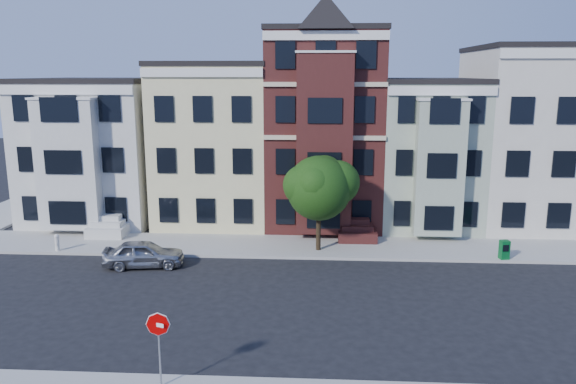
# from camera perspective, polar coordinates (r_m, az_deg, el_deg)

# --- Properties ---
(ground) EXTENTS (120.00, 120.00, 0.00)m
(ground) POSITION_cam_1_polar(r_m,az_deg,el_deg) (24.12, 3.66, -11.52)
(ground) COLOR black
(far_sidewalk) EXTENTS (60.00, 4.00, 0.15)m
(far_sidewalk) POSITION_cam_1_polar(r_m,az_deg,el_deg) (31.60, 3.59, -5.61)
(far_sidewalk) COLOR #9E9B93
(far_sidewalk) RESTS_ON ground
(house_white) EXTENTS (8.00, 9.00, 9.00)m
(house_white) POSITION_cam_1_polar(r_m,az_deg,el_deg) (39.82, -18.53, 3.98)
(house_white) COLOR silver
(house_white) RESTS_ON ground
(house_yellow) EXTENTS (7.00, 9.00, 10.00)m
(house_yellow) POSITION_cam_1_polar(r_m,az_deg,el_deg) (37.53, -7.13, 4.83)
(house_yellow) COLOR beige
(house_yellow) RESTS_ON ground
(house_brown) EXTENTS (7.00, 9.00, 12.00)m
(house_brown) POSITION_cam_1_polar(r_m,az_deg,el_deg) (36.80, 3.68, 6.32)
(house_brown) COLOR #3D1714
(house_brown) RESTS_ON ground
(house_green) EXTENTS (6.00, 9.00, 9.00)m
(house_green) POSITION_cam_1_polar(r_m,az_deg,el_deg) (37.59, 13.63, 3.83)
(house_green) COLOR #9EAB93
(house_green) RESTS_ON ground
(house_cream) EXTENTS (8.00, 9.00, 11.00)m
(house_cream) POSITION_cam_1_polar(r_m,az_deg,el_deg) (39.33, 23.82, 4.96)
(house_cream) COLOR beige
(house_cream) RESTS_ON ground
(street_tree) EXTENTS (6.15, 6.15, 6.41)m
(street_tree) POSITION_cam_1_polar(r_m,az_deg,el_deg) (30.08, 3.16, -0.05)
(street_tree) COLOR #214D12
(street_tree) RESTS_ON far_sidewalk
(parked_car) EXTENTS (4.20, 2.17, 1.37)m
(parked_car) POSITION_cam_1_polar(r_m,az_deg,el_deg) (29.40, -14.44, -6.09)
(parked_car) COLOR #96989F
(parked_car) RESTS_ON ground
(newspaper_box) EXTENTS (0.51, 0.47, 0.99)m
(newspaper_box) POSITION_cam_1_polar(r_m,az_deg,el_deg) (31.31, 21.12, -5.49)
(newspaper_box) COLOR #0B6027
(newspaper_box) RESTS_ON far_sidewalk
(fire_hydrant) EXTENTS (0.33, 0.33, 0.74)m
(fire_hydrant) POSITION_cam_1_polar(r_m,az_deg,el_deg) (33.06, -22.40, -4.92)
(fire_hydrant) COLOR silver
(fire_hydrant) RESTS_ON far_sidewalk
(stop_sign) EXTENTS (0.74, 0.36, 2.74)m
(stop_sign) POSITION_cam_1_polar(r_m,az_deg,el_deg) (18.09, -12.96, -14.91)
(stop_sign) COLOR #A80000
(stop_sign) RESTS_ON near_sidewalk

